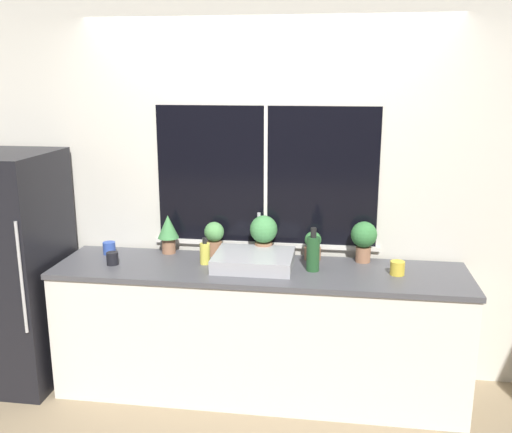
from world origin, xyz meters
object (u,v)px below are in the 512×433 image
at_px(soap_bottle, 205,253).
at_px(potted_plant_left, 214,237).
at_px(refrigerator, 5,269).
at_px(potted_plant_center, 264,233).
at_px(mug_yellow, 397,268).
at_px(sink, 254,260).
at_px(mug_black, 112,258).
at_px(potted_plant_far_right, 364,238).
at_px(bottle_tall, 313,253).
at_px(potted_plant_right, 313,246).
at_px(potted_plant_far_left, 168,231).
at_px(mug_blue, 109,248).

bearing_deg(soap_bottle, potted_plant_left, 83.87).
distance_m(refrigerator, potted_plant_center, 1.82).
distance_m(potted_plant_left, mug_yellow, 1.26).
height_order(refrigerator, sink, refrigerator).
bearing_deg(mug_black, potted_plant_far_right, 10.31).
bearing_deg(sink, bottle_tall, -3.26).
height_order(sink, potted_plant_far_right, sink).
bearing_deg(soap_bottle, potted_plant_right, 15.58).
xyz_separation_m(soap_bottle, mug_yellow, (1.26, -0.04, -0.03)).
xyz_separation_m(potted_plant_left, potted_plant_right, (0.69, 0.00, -0.04)).
relative_size(potted_plant_far_left, mug_black, 3.25).
bearing_deg(mug_yellow, bottle_tall, 179.69).
relative_size(potted_plant_right, mug_black, 2.33).
bearing_deg(potted_plant_far_right, mug_black, -169.69).
xyz_separation_m(refrigerator, soap_bottle, (1.41, 0.09, 0.15)).
relative_size(refrigerator, bottle_tall, 5.66).
bearing_deg(sink, potted_plant_far_right, 16.17).
distance_m(potted_plant_far_left, mug_blue, 0.44).
bearing_deg(potted_plant_far_right, sink, -163.83).
xyz_separation_m(potted_plant_left, potted_plant_far_right, (1.03, 0.00, 0.03)).
height_order(potted_plant_center, potted_plant_far_right, potted_plant_center).
distance_m(potted_plant_far_left, potted_plant_left, 0.33).
distance_m(potted_plant_far_right, soap_bottle, 1.07).
relative_size(soap_bottle, bottle_tall, 0.64).
xyz_separation_m(potted_plant_center, soap_bottle, (-0.37, -0.20, -0.10)).
xyz_separation_m(potted_plant_center, bottle_tall, (0.35, -0.23, -0.05)).
bearing_deg(mug_yellow, potted_plant_far_right, 131.48).
bearing_deg(potted_plant_left, bottle_tall, -18.19).
bearing_deg(potted_plant_left, mug_black, -154.40).
height_order(sink, potted_plant_right, sink).
xyz_separation_m(potted_plant_far_left, soap_bottle, (0.31, -0.20, -0.09)).
bearing_deg(bottle_tall, potted_plant_right, 92.97).
relative_size(potted_plant_far_left, potted_plant_right, 1.40).
distance_m(sink, potted_plant_right, 0.43).
xyz_separation_m(potted_plant_left, potted_plant_center, (0.35, 0.00, 0.04)).
distance_m(potted_plant_far_left, potted_plant_far_right, 1.36).
bearing_deg(potted_plant_right, refrigerator, -172.32).
height_order(potted_plant_left, soap_bottle, potted_plant_left).
relative_size(potted_plant_right, potted_plant_far_right, 0.71).
distance_m(potted_plant_center, potted_plant_right, 0.34).
bearing_deg(refrigerator, mug_blue, 16.50).
height_order(soap_bottle, mug_blue, soap_bottle).
height_order(potted_plant_far_left, potted_plant_center, potted_plant_center).
xyz_separation_m(potted_plant_far_right, bottle_tall, (-0.33, -0.23, -0.05)).
bearing_deg(potted_plant_left, sink, -33.72).
xyz_separation_m(sink, mug_blue, (-1.05, 0.13, -0.00)).
bearing_deg(potted_plant_right, potted_plant_center, 180.00).
bearing_deg(potted_plant_right, soap_bottle, -164.42).
height_order(potted_plant_far_left, bottle_tall, bottle_tall).
bearing_deg(sink, refrigerator, -177.44).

